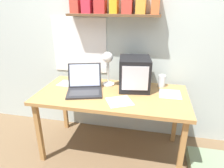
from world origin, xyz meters
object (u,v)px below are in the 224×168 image
Objects in this scene: desk_lamp at (108,62)px; corner_desk at (112,98)px; laptop at (85,85)px; printed_handout at (119,101)px; floor_cushion at (211,167)px; juice_glass at (162,81)px; loose_paper_near_monitor at (170,94)px; open_notebook at (70,84)px; crt_monitor at (134,74)px.

corner_desk is at bearing -71.34° from desk_lamp.
printed_handout is at bearing -39.81° from laptop.
juice_glass is at bearing 142.57° from floor_cushion.
desk_lamp is 1.75× the size of loose_paper_near_monitor.
loose_paper_near_monitor and open_notebook have the same top height.
laptop reaches higher than floor_cushion.
loose_paper_near_monitor is (0.87, 0.10, -0.06)m from laptop.
laptop is 1.50m from floor_cushion.
desk_lamp reaches higher than loose_paper_near_monitor.
laptop is 1.65× the size of open_notebook.
crt_monitor is at bearing 38.28° from corner_desk.
laptop is (-0.49, -0.16, -0.10)m from crt_monitor.
desk_lamp reaches higher than juice_glass.
desk_lamp is 1.47m from floor_cushion.
corner_desk is 6.83× the size of loose_paper_near_monitor.
laptop is 3.45× the size of juice_glass.
printed_handout is (0.19, -0.33, -0.27)m from desk_lamp.
juice_glass is 0.60m from printed_handout.
printed_handout is 1.09× the size of open_notebook.
crt_monitor is 2.84× the size of juice_glass.
open_notebook is at bearing 153.42° from printed_handout.
desk_lamp is (-0.08, 0.16, 0.33)m from corner_desk.
open_notebook is (-0.52, 0.14, 0.06)m from corner_desk.
corner_desk is 0.32m from laptop.
juice_glass reaches higher than printed_handout.
juice_glass is at bearing 15.05° from crt_monitor.
loose_paper_near_monitor is (0.37, -0.07, -0.17)m from crt_monitor.
desk_lamp is 3.01× the size of juice_glass.
juice_glass is 1.02m from open_notebook.
desk_lamp is 0.62m from juice_glass.
laptop reaches higher than printed_handout.
crt_monitor is at bearing 161.00° from floor_cushion.
crt_monitor is at bearing 73.60° from printed_handout.
printed_handout is 0.70m from open_notebook.
floor_cushion is at bearing -25.72° from loose_paper_near_monitor.
open_notebook is at bearing 131.59° from laptop.
laptop is (-0.29, 0.00, 0.13)m from corner_desk.
desk_lamp reaches higher than printed_handout.
loose_paper_near_monitor is 0.76× the size of printed_handout.
corner_desk is 11.71× the size of juice_glass.
juice_glass is (0.57, 0.13, -0.22)m from desk_lamp.
loose_paper_near_monitor is at bearing 154.28° from floor_cushion.
corner_desk is at bearing -149.87° from crt_monitor.
corner_desk is 5.16× the size of printed_handout.
juice_glass is at bearing 30.03° from corner_desk.
printed_handout is (-0.39, -0.46, -0.06)m from juice_glass.
corner_desk reaches higher than floor_cushion.
crt_monitor reaches higher than laptop.
crt_monitor reaches higher than open_notebook.
corner_desk is 0.54m from open_notebook.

